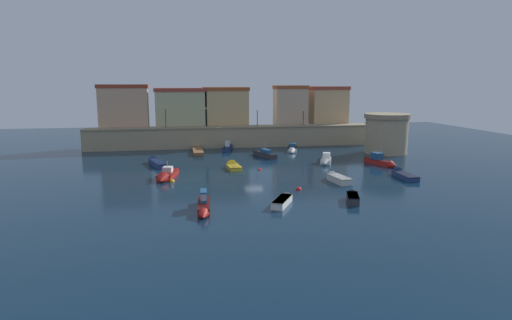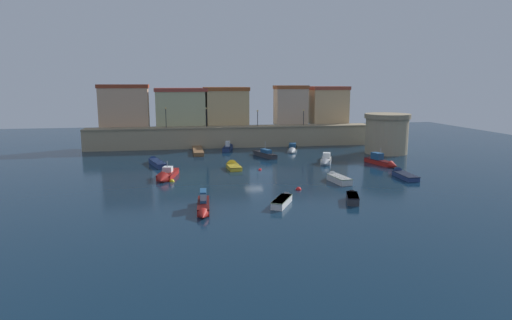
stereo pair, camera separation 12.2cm
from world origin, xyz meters
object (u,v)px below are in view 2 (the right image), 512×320
Objects in this scene: quay_lamp_2 at (258,115)px; moored_boat_1 at (292,149)px; mooring_buoy_2 at (172,182)px; moored_boat_5 at (402,174)px; moored_boat_0 at (203,206)px; moored_boat_10 at (166,175)px; quay_lamp_3 at (304,115)px; moored_boat_6 at (233,166)px; mooring_buoy_1 at (260,170)px; moored_boat_8 at (263,154)px; quay_lamp_0 at (166,114)px; moored_boat_7 at (352,197)px; moored_boat_9 at (382,161)px; moored_boat_4 at (326,160)px; mooring_buoy_0 at (298,190)px; quay_lamp_1 at (206,114)px; fortress_tower at (387,133)px; moored_boat_12 at (228,147)px; moored_boat_2 at (336,178)px; moored_boat_3 at (283,200)px; moored_boat_11 at (156,162)px.

quay_lamp_2 is 0.42× the size of moored_boat_1.
moored_boat_1 is 30.05m from mooring_buoy_2.
moored_boat_1 is 25.20m from moored_boat_5.
moored_boat_10 is (-3.94, 15.32, -0.10)m from moored_boat_0.
moored_boat_5 is 30.82m from moored_boat_10.
moored_boat_6 is (-16.66, -21.49, -5.72)m from quay_lamp_3.
moored_boat_5 is 12.29× the size of mooring_buoy_1.
moored_boat_6 is at bearing 66.54° from moored_boat_5.
quay_lamp_0 is at bearing 32.05° from moored_boat_8.
moored_boat_9 is (12.16, 18.49, 0.14)m from moored_boat_7.
moored_boat_1 is 11.64× the size of mooring_buoy_2.
mooring_buoy_1 is (-17.59, 7.60, -0.33)m from moored_boat_5.
moored_boat_4 is 8.27m from moored_boat_9.
quay_lamp_2 is at bearing 22.11° from moored_boat_7.
moored_boat_10 reaches higher than mooring_buoy_1.
quay_lamp_3 reaches higher than mooring_buoy_0.
quay_lamp_1 is 28.56m from moored_boat_10.
fortress_tower is at bearing 136.35° from moored_boat_9.
moored_boat_12 is at bearing 173.87° from moored_boat_0.
moored_boat_5 is 0.85× the size of moored_boat_9.
moored_boat_2 reaches higher than mooring_buoy_2.
moored_boat_0 is 13.88× the size of mooring_buoy_1.
moored_boat_8 is 15.00× the size of mooring_buoy_1.
moored_boat_0 is 8.34m from moored_boat_3.
quay_lamp_3 reaches higher than moored_boat_9.
moored_boat_1 is at bearing 21.09° from moored_boat_5.
moored_boat_6 is at bearing -65.24° from quay_lamp_0.
fortress_tower is 1.10× the size of moored_boat_8.
moored_boat_3 is at bearing 152.37° from moored_boat_8.
quay_lamp_2 is 34.49m from moored_boat_5.
quay_lamp_0 is 24.40m from moored_boat_1.
moored_boat_4 is 11.65m from moored_boat_8.
quay_lamp_3 is 48.09m from moored_boat_0.
quay_lamp_1 is 25.08m from mooring_buoy_1.
moored_boat_8 reaches higher than moored_boat_4.
moored_boat_2 is 9.50m from moored_boat_5.
moored_boat_10 is 1.98m from mooring_buoy_2.
moored_boat_9 is at bearing -56.31° from moored_boat_2.
moored_boat_0 reaches higher than moored_boat_7.
moored_boat_11 is (-1.19, -16.70, -6.03)m from quay_lamp_0.
moored_boat_5 is (4.57, -31.10, -5.70)m from quay_lamp_3.
moored_boat_10 is at bearing -133.83° from quay_lamp_3.
moored_boat_0 is at bearing -76.77° from mooring_buoy_2.
moored_boat_12 is at bearing -8.18° from moored_boat_6.
mooring_buoy_2 is (-23.03, -8.44, -0.51)m from moored_boat_4.
fortress_tower is 24.27m from quay_lamp_2.
quay_lamp_0 reaches higher than moored_boat_5.
fortress_tower is at bearing 143.37° from moored_boat_4.
quay_lamp_3 is (9.20, -0.00, 0.01)m from quay_lamp_2.
moored_boat_1 reaches higher than moored_boat_5.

